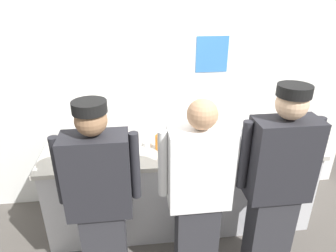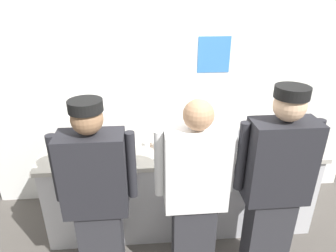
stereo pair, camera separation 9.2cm
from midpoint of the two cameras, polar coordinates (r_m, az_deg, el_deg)
name	(u,v)px [view 1 (the left image)]	position (r m, az deg, el deg)	size (l,w,h in m)	color
ground_plane	(186,245)	(3.12, 2.54, -21.76)	(9.00, 9.00, 0.00)	#514C47
wall_back	(174,83)	(3.17, 0.36, 8.20)	(4.08, 0.11, 2.71)	white
prep_counter	(180,183)	(3.12, 1.51, -10.82)	(2.60, 0.75, 0.89)	silver
chef_near_left	(100,200)	(2.29, -13.94, -13.60)	(0.59, 0.24, 1.63)	#2D2D33
chef_center	(198,195)	(2.31, 4.63, -12.97)	(0.60, 0.24, 1.61)	#2D2D33
chef_far_right	(277,185)	(2.44, 19.03, -10.56)	(0.61, 0.24, 1.69)	#2D2D33
plate_stack_front	(118,139)	(2.95, -10.36, -2.52)	(0.19, 0.19, 0.08)	white
plate_stack_rear	(89,147)	(2.86, -15.75, -3.96)	(0.23, 0.23, 0.08)	white
mixing_bowl_steel	(252,141)	(2.93, 14.80, -2.75)	(0.34, 0.34, 0.12)	#B7BABF
sheet_tray	(194,143)	(2.90, 4.04, -3.31)	(0.54, 0.32, 0.02)	#B7BABF
squeeze_bottle_primary	(158,141)	(2.78, -2.79, -2.91)	(0.06, 0.06, 0.18)	orange
ramekin_red_sauce	(148,144)	(2.87, -4.83, -3.40)	(0.08, 0.08, 0.04)	white
ramekin_orange_sauce	(261,133)	(3.21, 16.61, -1.27)	(0.08, 0.08, 0.04)	white
deli_cup	(284,133)	(3.21, 20.59, -1.32)	(0.09, 0.09, 0.09)	white
chefs_knife	(175,144)	(2.89, 0.52, -3.40)	(0.28, 0.03, 0.02)	#B7BABF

